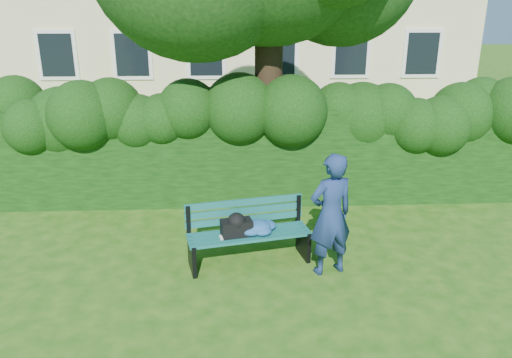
{
  "coord_description": "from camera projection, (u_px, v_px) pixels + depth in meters",
  "views": [
    {
      "loc": [
        -0.35,
        -6.84,
        3.58
      ],
      "look_at": [
        0.0,
        0.6,
        0.95
      ],
      "focal_mm": 35.0,
      "sensor_mm": 36.0,
      "label": 1
    }
  ],
  "objects": [
    {
      "name": "hedge",
      "position": [
        252.0,
        153.0,
        9.42
      ],
      "size": [
        10.0,
        1.0,
        1.8
      ],
      "color": "black",
      "rests_on": "ground"
    },
    {
      "name": "man_reading",
      "position": [
        331.0,
        215.0,
        6.76
      ],
      "size": [
        0.73,
        0.6,
        1.74
      ],
      "primitive_type": "imported",
      "rotation": [
        0.0,
        0.0,
        3.47
      ],
      "color": "navy",
      "rests_on": "ground"
    },
    {
      "name": "ground",
      "position": [
        258.0,
        250.0,
        7.64
      ],
      "size": [
        80.0,
        80.0,
        0.0
      ],
      "primitive_type": "plane",
      "color": "#1D510E",
      "rests_on": "ground"
    },
    {
      "name": "park_bench",
      "position": [
        248.0,
        230.0,
        7.16
      ],
      "size": [
        1.83,
        0.91,
        0.89
      ],
      "rotation": [
        0.0,
        0.0,
        0.21
      ],
      "color": "#115756",
      "rests_on": "ground"
    }
  ]
}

